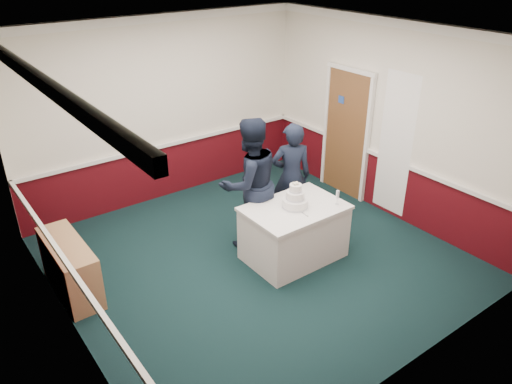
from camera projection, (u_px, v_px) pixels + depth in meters
ground at (257, 258)px, 6.95m from camera, size 5.00×5.00×0.00m
room_shell at (234, 110)px, 6.54m from camera, size 5.00×5.00×3.00m
sideboard at (70, 267)px, 6.15m from camera, size 0.41×1.20×0.70m
cake_table at (294, 232)px, 6.81m from camera, size 1.32×0.92×0.79m
wedding_cake at (295, 200)px, 6.58m from camera, size 0.35×0.35×0.36m
cake_knife at (303, 213)px, 6.47m from camera, size 0.03×0.22×0.00m
champagne_flute at (338, 195)px, 6.63m from camera, size 0.05×0.05×0.21m
person_man at (250, 183)px, 6.91m from camera, size 0.97×0.78×1.90m
person_woman at (291, 176)px, 7.39m from camera, size 0.72×0.63×1.66m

